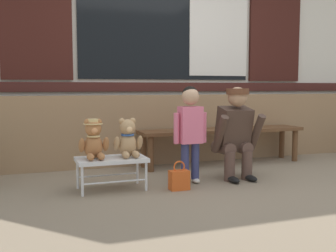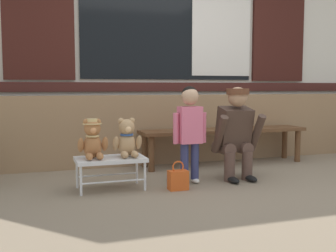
% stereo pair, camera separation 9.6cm
% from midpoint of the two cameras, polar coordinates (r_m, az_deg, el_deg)
% --- Properties ---
extents(ground_plane, '(60.00, 60.00, 0.00)m').
position_cam_midpoint_polar(ground_plane, '(4.02, 8.33, -8.29)').
color(ground_plane, '#84725B').
extents(brick_low_wall, '(7.68, 0.25, 0.85)m').
position_cam_midpoint_polar(brick_low_wall, '(5.23, 0.96, -0.31)').
color(brick_low_wall, '#997551').
rests_on(brick_low_wall, ground).
extents(shop_facade, '(7.84, 0.26, 3.63)m').
position_cam_midpoint_polar(shop_facade, '(5.75, -0.89, 14.11)').
color(shop_facade, silver).
rests_on(shop_facade, ground).
extents(wooden_bench_long, '(2.10, 0.40, 0.44)m').
position_cam_midpoint_polar(wooden_bench_long, '(5.08, 7.03, -1.12)').
color(wooden_bench_long, brown).
rests_on(wooden_bench_long, ground).
extents(small_display_bench, '(0.64, 0.36, 0.30)m').
position_cam_midpoint_polar(small_display_bench, '(3.85, -8.58, -4.86)').
color(small_display_bench, silver).
rests_on(small_display_bench, ground).
extents(teddy_bear_with_hat, '(0.28, 0.27, 0.36)m').
position_cam_midpoint_polar(teddy_bear_with_hat, '(3.79, -11.01, -1.90)').
color(teddy_bear_with_hat, '#A86B3D').
rests_on(teddy_bear_with_hat, small_display_bench).
extents(teddy_bear_plain, '(0.28, 0.26, 0.36)m').
position_cam_midpoint_polar(teddy_bear_plain, '(3.85, -6.30, -1.85)').
color(teddy_bear_plain, tan).
rests_on(teddy_bear_plain, small_display_bench).
extents(child_standing, '(0.35, 0.18, 0.96)m').
position_cam_midpoint_polar(child_standing, '(4.02, 2.43, 0.33)').
color(child_standing, navy).
rests_on(child_standing, ground).
extents(adult_crouching, '(0.50, 0.49, 0.95)m').
position_cam_midpoint_polar(adult_crouching, '(4.28, 8.74, -0.92)').
color(adult_crouching, brown).
rests_on(adult_crouching, ground).
extents(handbag_on_ground, '(0.18, 0.11, 0.27)m').
position_cam_midpoint_polar(handbag_on_ground, '(3.83, 0.84, -7.44)').
color(handbag_on_ground, '#DB561E').
rests_on(handbag_on_ground, ground).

